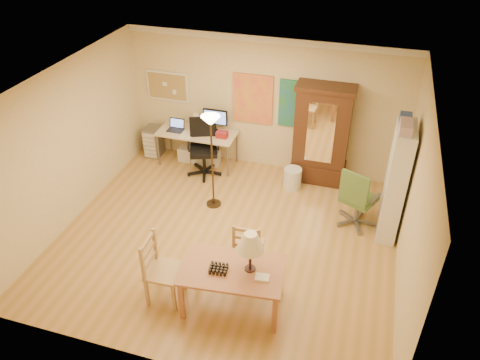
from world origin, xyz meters
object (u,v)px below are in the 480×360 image
(office_chair_green, at_px, (356,210))
(armoire, at_px, (321,141))
(dining_table, at_px, (239,262))
(bookshelf, at_px, (395,183))
(computer_desk, at_px, (200,144))
(office_chair_black, at_px, (204,159))

(office_chair_green, distance_m, armoire, 1.60)
(dining_table, relative_size, bookshelf, 0.74)
(office_chair_green, distance_m, bookshelf, 0.87)
(dining_table, relative_size, office_chair_green, 1.30)
(dining_table, height_order, armoire, armoire)
(bookshelf, bearing_deg, computer_desk, 162.80)
(office_chair_black, bearing_deg, computer_desk, 122.96)
(office_chair_black, height_order, bookshelf, bookshelf)
(office_chair_green, relative_size, bookshelf, 0.57)
(computer_desk, height_order, office_chair_black, computer_desk)
(office_chair_black, distance_m, bookshelf, 3.77)
(dining_table, distance_m, computer_desk, 3.99)
(computer_desk, height_order, office_chair_green, computer_desk)
(dining_table, xyz_separation_m, computer_desk, (-1.91, 3.48, -0.38))
(office_chair_black, relative_size, bookshelf, 0.58)
(computer_desk, relative_size, armoire, 0.81)
(armoire, height_order, bookshelf, same)
(dining_table, relative_size, armoire, 0.74)
(office_chair_green, bearing_deg, bookshelf, -3.47)
(bookshelf, bearing_deg, office_chair_black, 166.80)
(dining_table, relative_size, computer_desk, 0.92)
(armoire, bearing_deg, computer_desk, -178.08)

